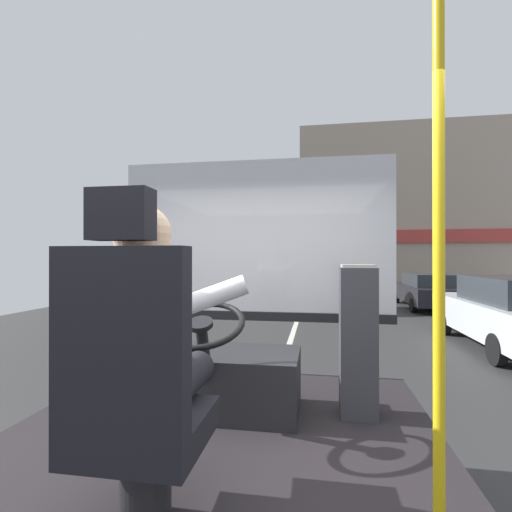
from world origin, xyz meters
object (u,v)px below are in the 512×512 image
handrail_pole (439,247)px  parked_car_black (429,290)px  steering_console (218,378)px  driver_seat (135,394)px  bus_driver (148,336)px  fare_box (358,340)px

handrail_pole → parked_car_black: handrail_pole is taller
steering_console → parked_car_black: 12.39m
parked_car_black → handrail_pole: bearing=-105.3°
driver_seat → parked_car_black: (4.54, 12.71, -0.65)m
driver_seat → bus_driver: 0.22m
bus_driver → handrail_pole: size_ratio=0.38×
fare_box → parked_car_black: size_ratio=0.24×
parked_car_black → steering_console: bearing=-111.5°
handrail_pole → fare_box: handrail_pole is taller
driver_seat → handrail_pole: size_ratio=0.59×
bus_driver → fare_box: bus_driver is taller
steering_console → handrail_pole: (1.13, -0.97, 0.87)m
bus_driver → steering_console: bus_driver is taller
driver_seat → steering_console: bearing=90.0°
steering_console → parked_car_black: size_ratio=0.27×
driver_seat → parked_car_black: driver_seat is taller
parked_car_black → bus_driver: bearing=-109.8°
driver_seat → handrail_pole: bearing=10.8°
driver_seat → fare_box: bearing=53.3°
driver_seat → bus_driver: (0.00, 0.11, 0.19)m
bus_driver → handrail_pole: handrail_pole is taller
driver_seat → steering_console: (0.00, 1.18, -0.32)m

